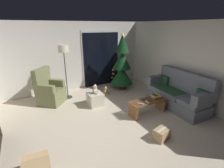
% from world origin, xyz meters
% --- Properties ---
extents(ground_plane, '(7.00, 7.00, 0.00)m').
position_xyz_m(ground_plane, '(0.00, 0.00, 0.00)').
color(ground_plane, beige).
extents(wall_back, '(5.72, 0.12, 2.50)m').
position_xyz_m(wall_back, '(0.00, 3.06, 1.25)').
color(wall_back, silver).
rests_on(wall_back, ground).
extents(wall_right, '(0.12, 6.00, 2.50)m').
position_xyz_m(wall_right, '(2.86, 0.00, 1.25)').
color(wall_right, silver).
rests_on(wall_right, ground).
extents(patio_door_frame, '(1.60, 0.02, 2.20)m').
position_xyz_m(patio_door_frame, '(1.16, 2.99, 1.10)').
color(patio_door_frame, silver).
rests_on(patio_door_frame, ground).
extents(patio_door_glass, '(1.50, 0.02, 2.10)m').
position_xyz_m(patio_door_glass, '(1.16, 2.97, 1.05)').
color(patio_door_glass, black).
rests_on(patio_door_glass, ground).
extents(couch, '(0.86, 1.97, 1.08)m').
position_xyz_m(couch, '(2.32, 0.06, 0.40)').
color(couch, slate).
rests_on(couch, ground).
extents(coffee_table, '(1.10, 0.40, 0.41)m').
position_xyz_m(coffee_table, '(1.23, 0.14, 0.27)').
color(coffee_table, brown).
rests_on(coffee_table, ground).
extents(remote_graphite, '(0.16, 0.06, 0.02)m').
position_xyz_m(remote_graphite, '(1.10, 0.19, 0.42)').
color(remote_graphite, '#333338').
rests_on(remote_graphite, coffee_table).
extents(remote_silver, '(0.13, 0.15, 0.02)m').
position_xyz_m(remote_silver, '(0.90, 0.05, 0.42)').
color(remote_silver, '#ADADB2').
rests_on(remote_silver, coffee_table).
extents(remote_white, '(0.07, 0.16, 0.02)m').
position_xyz_m(remote_white, '(1.12, 0.05, 0.42)').
color(remote_white, silver).
rests_on(remote_white, coffee_table).
extents(book_stack, '(0.27, 0.23, 0.08)m').
position_xyz_m(book_stack, '(1.52, 0.16, 0.45)').
color(book_stack, '#6B3D7A').
rests_on(book_stack, coffee_table).
extents(cell_phone, '(0.10, 0.16, 0.01)m').
position_xyz_m(cell_phone, '(1.50, 0.17, 0.49)').
color(cell_phone, black).
rests_on(cell_phone, book_stack).
extents(christmas_tree, '(0.86, 0.86, 2.13)m').
position_xyz_m(christmas_tree, '(1.62, 2.15, 0.94)').
color(christmas_tree, '#4C1E19').
rests_on(christmas_tree, ground).
extents(armchair, '(0.97, 0.97, 1.13)m').
position_xyz_m(armchair, '(-1.05, 2.15, 0.40)').
color(armchair, olive).
rests_on(armchair, ground).
extents(floor_lamp, '(0.32, 0.32, 1.78)m').
position_xyz_m(floor_lamp, '(-0.46, 2.30, 1.51)').
color(floor_lamp, '#2D2D30').
rests_on(floor_lamp, ground).
extents(ottoman, '(0.44, 0.44, 0.39)m').
position_xyz_m(ottoman, '(0.15, 1.32, 0.20)').
color(ottoman, beige).
rests_on(ottoman, ground).
extents(teddy_bear_cream, '(0.21, 0.22, 0.29)m').
position_xyz_m(teddy_bear_cream, '(0.16, 1.31, 0.52)').
color(teddy_bear_cream, beige).
rests_on(teddy_bear_cream, ottoman).
extents(teddy_bear_honey_by_tree, '(0.22, 0.21, 0.29)m').
position_xyz_m(teddy_bear_honey_by_tree, '(0.83, 1.96, 0.12)').
color(teddy_bear_honey_by_tree, tan).
rests_on(teddy_bear_honey_by_tree, ground).
extents(cardboard_box_taped_mid_floor, '(0.38, 0.31, 0.25)m').
position_xyz_m(cardboard_box_taped_mid_floor, '(0.77, -0.87, 0.12)').
color(cardboard_box_taped_mid_floor, tan).
rests_on(cardboard_box_taped_mid_floor, ground).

